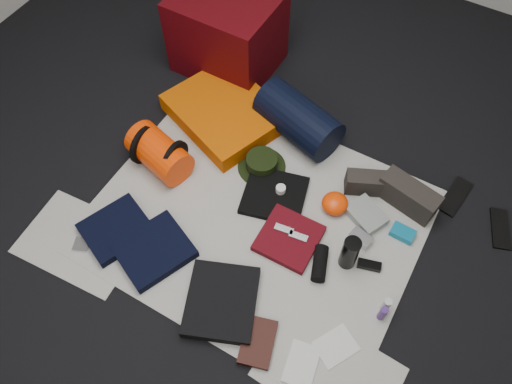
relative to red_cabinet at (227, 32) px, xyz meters
The scene contains 37 objects.
floor 1.18m from the red_cabinet, 51.70° to the right, with size 4.50×4.50×0.02m, color black.
newspaper_mat 1.17m from the red_cabinet, 51.70° to the right, with size 1.60×1.30×0.01m, color silver.
newspaper_sheet_front_left 1.47m from the red_cabinet, 89.53° to the right, with size 0.58×0.40×0.00m, color silver.
newspaper_sheet_front_right 1.97m from the red_cabinet, 45.82° to the right, with size 0.58×0.40×0.00m, color silver.
red_cabinet is the anchor object (origin of this frame).
sleeping_pad 0.50m from the red_cabinet, 61.27° to the right, with size 0.61×0.50×0.11m, color #D25402.
stuff_sack 0.87m from the red_cabinet, 83.77° to the right, with size 0.20×0.20×0.34m, color #F83904.
sack_strap_left 0.87m from the red_cabinet, 90.42° to the right, with size 0.22×0.22×0.03m, color black.
sack_strap_right 0.89m from the red_cabinet, 77.29° to the right, with size 0.22×0.22×0.03m, color black.
navy_duffel 0.71m from the red_cabinet, 25.31° to the right, with size 0.25×0.25×0.48m, color black.
boonie_brim 0.87m from the red_cabinet, 46.31° to the right, with size 0.26×0.26×0.01m, color black.
boonie_crown 0.86m from the red_cabinet, 46.31° to the right, with size 0.17×0.17×0.07m, color black.
hiking_boot_left 1.24m from the red_cabinet, 21.68° to the right, with size 0.25×0.09×0.12m, color #2D2723.
hiking_boot_right 1.42m from the red_cabinet, 17.98° to the right, with size 0.31×0.12×0.15m, color #2D2723.
flip_flop_left 1.60m from the red_cabinet, ahead, with size 0.09×0.25×0.01m, color black.
flip_flop_right 1.86m from the red_cabinet, 10.46° to the right, with size 0.09×0.23×0.01m, color black.
trousers_navy_a 1.34m from the red_cabinet, 83.92° to the right, with size 0.27×0.31×0.05m, color black.
trousers_navy_b 1.38m from the red_cabinet, 74.12° to the right, with size 0.29×0.33×0.05m, color black.
trousers_charcoal 1.60m from the red_cabinet, 59.83° to the right, with size 0.32×0.36×0.06m, color black.
black_tshirt 1.06m from the red_cabinet, 45.35° to the right, with size 0.32×0.30×0.03m, color black.
red_shirt 1.32m from the red_cabinet, 45.36° to the right, with size 0.28×0.28×0.04m, color #530910.
orange_stuff_sack 1.23m from the red_cabinet, 31.98° to the right, with size 0.14×0.14×0.09m, color #F83904.
first_aid_pouch 1.36m from the red_cabinet, 27.20° to the right, with size 0.19×0.14×0.05m, color gray.
water_bottle 1.51m from the red_cabinet, 36.29° to the right, with size 0.08×0.08×0.21m, color black.
speaker 1.49m from the red_cabinet, 41.42° to the right, with size 0.07×0.07×0.18m, color black.
compact_camera 1.45m from the red_cabinet, 31.46° to the right, with size 0.11×0.07×0.04m, color silver.
cyan_case 1.54m from the red_cabinet, 23.85° to the right, with size 0.12×0.08×0.04m, color #0E6A8D.
toiletry_purple 1.82m from the red_cabinet, 36.07° to the right, with size 0.03×0.03×0.10m, color #41216A.
toiletry_clear 1.79m from the red_cabinet, 35.00° to the right, with size 0.04×0.04×0.11m, color #B1B5B0.
paperback_book 1.79m from the red_cabinet, 54.47° to the right, with size 0.14×0.22×0.03m, color black.
map_booklet 1.91m from the red_cabinet, 49.04° to the right, with size 0.13×0.19×0.01m, color silver.
map_printout 1.87m from the red_cabinet, 43.84° to the right, with size 0.14×0.18×0.01m, color silver.
sunglasses 1.59m from the red_cabinet, 33.09° to the right, with size 0.11×0.05×0.03m, color black.
key_cluster 1.48m from the red_cabinet, 88.72° to the right, with size 0.07×0.07×0.01m, color silver.
tape_roll 1.05m from the red_cabinet, 43.39° to the right, with size 0.05×0.05×0.04m, color silver.
energy_bar_a 1.27m from the red_cabinet, 46.01° to the right, with size 0.10×0.04×0.01m, color silver.
energy_bar_b 1.33m from the red_cabinet, 43.50° to the right, with size 0.10×0.04×0.01m, color silver.
Camera 1 is at (0.61, -1.07, 2.25)m, focal length 35.00 mm.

